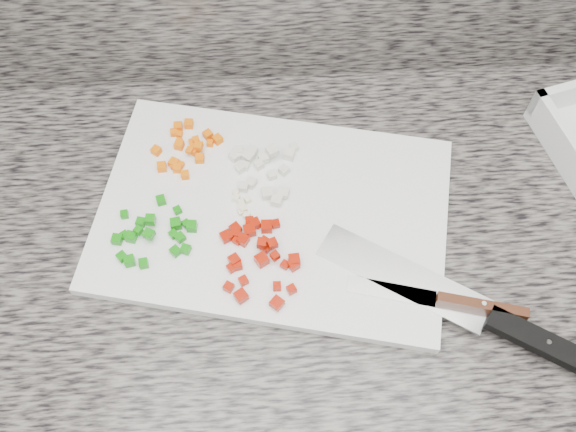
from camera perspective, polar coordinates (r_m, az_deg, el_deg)
The scene contains 10 objects.
cabinet at distance 1.31m, azimuth 1.08°, elevation -11.48°, with size 3.92×0.62×0.86m, color silver.
countertop at distance 0.89m, azimuth 1.56°, elevation -2.71°, with size 3.96×0.64×0.04m, color #625D56.
cutting_board at distance 0.88m, azimuth -1.38°, elevation 0.18°, with size 0.47×0.32×0.02m, color white.
carrot_pile at distance 0.93m, azimuth -9.02°, elevation 5.98°, with size 0.10×0.10×0.02m.
onion_pile at distance 0.90m, azimuth -2.28°, elevation 4.31°, with size 0.10×0.10×0.02m.
green_pepper_pile at distance 0.87m, azimuth -11.75°, elevation -1.58°, with size 0.11×0.11×0.02m.
red_pepper_pile at distance 0.84m, azimuth -2.60°, elevation -3.28°, with size 0.10×0.14×0.02m.
garlic_pile at distance 0.88m, azimuth -4.13°, elevation 0.98°, with size 0.03×0.05×0.01m.
chef_knife at distance 0.84m, azimuth 17.93°, elevation -8.83°, with size 0.34×0.24×0.02m.
paring_knife at distance 0.84m, azimuth 14.94°, elevation -7.44°, with size 0.22×0.08×0.02m.
Camera 1 is at (-0.05, 1.05, 1.68)m, focal length 40.00 mm.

